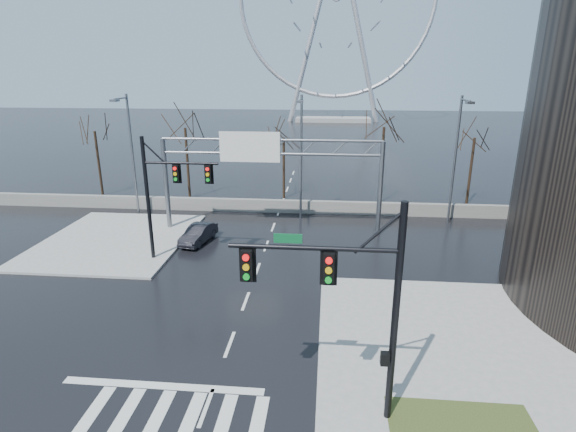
# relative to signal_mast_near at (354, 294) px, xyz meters

# --- Properties ---
(ground) EXTENTS (260.00, 260.00, 0.00)m
(ground) POSITION_rel_signal_mast_near_xyz_m (-5.14, 4.04, -4.87)
(ground) COLOR black
(ground) RESTS_ON ground
(sidewalk_right_ext) EXTENTS (12.00, 10.00, 0.15)m
(sidewalk_right_ext) POSITION_rel_signal_mast_near_xyz_m (4.86, 6.04, -4.80)
(sidewalk_right_ext) COLOR gray
(sidewalk_right_ext) RESTS_ON ground
(sidewalk_far) EXTENTS (10.00, 12.00, 0.15)m
(sidewalk_far) POSITION_rel_signal_mast_near_xyz_m (-16.14, 16.04, -4.80)
(sidewalk_far) COLOR gray
(sidewalk_far) RESTS_ON ground
(barrier_wall) EXTENTS (52.00, 0.50, 1.10)m
(barrier_wall) POSITION_rel_signal_mast_near_xyz_m (-5.14, 24.04, -4.32)
(barrier_wall) COLOR slate
(barrier_wall) RESTS_ON ground
(signal_mast_near) EXTENTS (5.52, 0.41, 8.00)m
(signal_mast_near) POSITION_rel_signal_mast_near_xyz_m (0.00, 0.00, 0.00)
(signal_mast_near) COLOR black
(signal_mast_near) RESTS_ON ground
(signal_mast_far) EXTENTS (4.72, 0.41, 8.00)m
(signal_mast_far) POSITION_rel_signal_mast_near_xyz_m (-11.01, 13.00, -0.04)
(signal_mast_far) COLOR black
(signal_mast_far) RESTS_ON ground
(sign_gantry) EXTENTS (16.36, 0.40, 7.60)m
(sign_gantry) POSITION_rel_signal_mast_near_xyz_m (-5.52, 19.00, 0.31)
(sign_gantry) COLOR slate
(sign_gantry) RESTS_ON ground
(streetlight_left) EXTENTS (0.50, 2.55, 10.00)m
(streetlight_left) POSITION_rel_signal_mast_near_xyz_m (-17.14, 22.20, 1.01)
(streetlight_left) COLOR slate
(streetlight_left) RESTS_ON ground
(streetlight_mid) EXTENTS (0.50, 2.55, 10.00)m
(streetlight_mid) POSITION_rel_signal_mast_near_xyz_m (-3.14, 22.20, 1.01)
(streetlight_mid) COLOR slate
(streetlight_mid) RESTS_ON ground
(streetlight_right) EXTENTS (0.50, 2.55, 10.00)m
(streetlight_right) POSITION_rel_signal_mast_near_xyz_m (8.86, 22.20, 1.01)
(streetlight_right) COLOR slate
(streetlight_right) RESTS_ON ground
(tree_far_left) EXTENTS (3.50, 3.50, 7.00)m
(tree_far_left) POSITION_rel_signal_mast_near_xyz_m (-23.14, 28.04, 0.70)
(tree_far_left) COLOR black
(tree_far_left) RESTS_ON ground
(tree_left) EXTENTS (3.75, 3.75, 7.50)m
(tree_left) POSITION_rel_signal_mast_near_xyz_m (-14.14, 27.54, 1.10)
(tree_left) COLOR black
(tree_left) RESTS_ON ground
(tree_center) EXTENTS (3.25, 3.25, 6.50)m
(tree_center) POSITION_rel_signal_mast_near_xyz_m (-5.14, 28.54, 0.30)
(tree_center) COLOR black
(tree_center) RESTS_ON ground
(tree_right) EXTENTS (3.90, 3.90, 7.80)m
(tree_right) POSITION_rel_signal_mast_near_xyz_m (3.86, 27.54, 1.34)
(tree_right) COLOR black
(tree_right) RESTS_ON ground
(tree_far_right) EXTENTS (3.40, 3.40, 6.80)m
(tree_far_right) POSITION_rel_signal_mast_near_xyz_m (11.86, 28.04, 0.54)
(tree_far_right) COLOR black
(tree_far_right) RESTS_ON ground
(ferris_wheel) EXTENTS (45.00, 6.00, 50.91)m
(ferris_wheel) POSITION_rel_signal_mast_near_xyz_m (-0.14, 99.04, 21.26)
(ferris_wheel) COLOR gray
(ferris_wheel) RESTS_ON ground
(car) EXTENTS (2.07, 4.01, 1.26)m
(car) POSITION_rel_signal_mast_near_xyz_m (-10.07, 16.33, -4.24)
(car) COLOR black
(car) RESTS_ON ground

